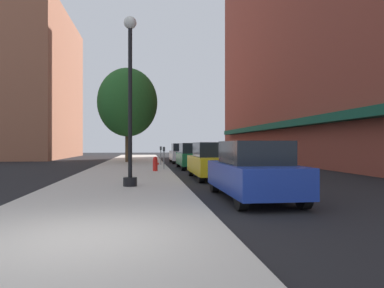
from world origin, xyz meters
name	(u,v)px	position (x,y,z in m)	size (l,w,h in m)	color
ground_plane	(190,167)	(4.00, 18.00, 0.00)	(90.00, 90.00, 0.00)	black
sidewalk_slab	(131,166)	(0.00, 19.00, 0.06)	(4.80, 50.00, 0.12)	#B7B2A8
building_far_background	(43,87)	(-11.01, 37.00, 8.36)	(6.80, 18.00, 16.76)	#9E6047
lamppost	(130,97)	(0.45, 6.65, 3.20)	(0.48, 0.48, 5.90)	black
fire_hydrant	(155,164)	(1.50, 13.44, 0.52)	(0.33, 0.26, 0.79)	red
parking_meter_near	(164,155)	(2.05, 14.89, 0.95)	(0.14, 0.09, 1.31)	slate
parking_meter_far	(161,153)	(2.05, 19.25, 0.95)	(0.14, 0.09, 1.31)	slate
tree_near	(128,103)	(-0.52, 23.96, 5.09)	(4.98, 4.98, 7.85)	#4C3823
car_blue	(253,171)	(4.00, 3.96, 0.81)	(1.80, 4.30, 1.66)	black
car_yellow	(213,161)	(4.00, 9.93, 0.81)	(1.80, 4.30, 1.66)	black
car_green	(193,156)	(4.00, 16.70, 0.81)	(1.80, 4.30, 1.66)	black
car_white	(181,153)	(4.00, 23.89, 0.81)	(1.80, 4.30, 1.66)	black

